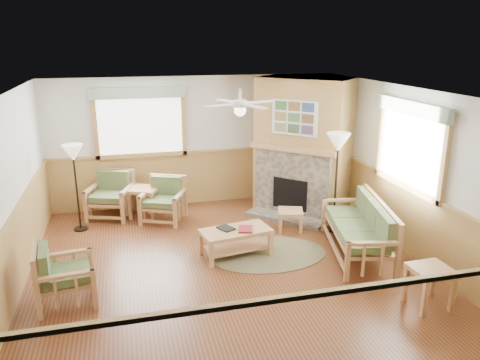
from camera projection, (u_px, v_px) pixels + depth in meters
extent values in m
cube|color=brown|center=(226.00, 264.00, 7.42)|extent=(6.00, 6.00, 0.01)
cube|color=white|center=(225.00, 92.00, 6.63)|extent=(6.00, 6.00, 0.01)
cube|color=silver|center=(195.00, 141.00, 9.81)|extent=(6.00, 0.02, 2.70)
cube|color=silver|center=(297.00, 277.00, 4.25)|extent=(6.00, 0.02, 2.70)
cube|color=silver|center=(9.00, 198.00, 6.33)|extent=(0.02, 6.00, 2.70)
cube|color=silver|center=(403.00, 169.00, 7.73)|extent=(0.02, 6.00, 2.70)
cylinder|color=brown|center=(268.00, 254.00, 7.73)|extent=(2.05, 2.05, 0.01)
cube|color=maroon|center=(245.00, 228.00, 7.57)|extent=(0.30, 0.35, 0.03)
cube|color=black|center=(226.00, 227.00, 7.61)|extent=(0.30, 0.33, 0.03)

